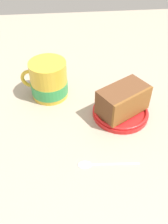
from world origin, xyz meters
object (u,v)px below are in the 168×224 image
object	(u,v)px
small_plate	(120,112)
teaspoon	(95,164)
tea_mug	(49,81)
cake_slice	(123,101)

from	to	relation	value
small_plate	teaspoon	distance (cm)	16.50
small_plate	tea_mug	size ratio (longest dim) A/B	1.12
cake_slice	teaspoon	distance (cm)	16.91
small_plate	teaspoon	bearing A→B (deg)	60.24
small_plate	teaspoon	size ratio (longest dim) A/B	1.08
cake_slice	teaspoon	size ratio (longest dim) A/B	1.06
tea_mug	cake_slice	bearing A→B (deg)	150.54
tea_mug	teaspoon	xyz separation A→B (cm)	(-9.19, 23.98, -4.20)
small_plate	teaspoon	xyz separation A→B (cm)	(8.19, 14.32, -0.50)
cake_slice	teaspoon	world-z (taller)	cake_slice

